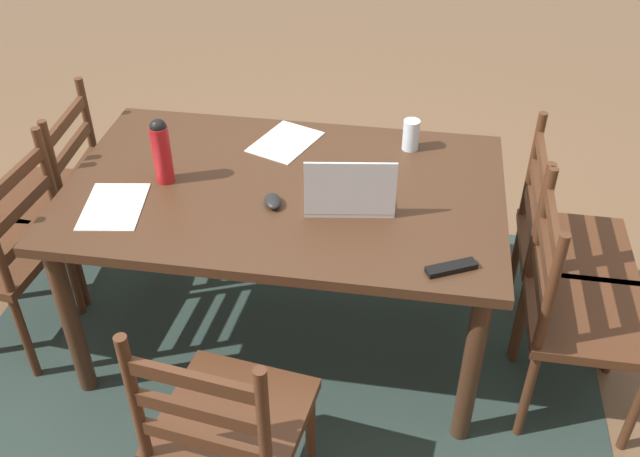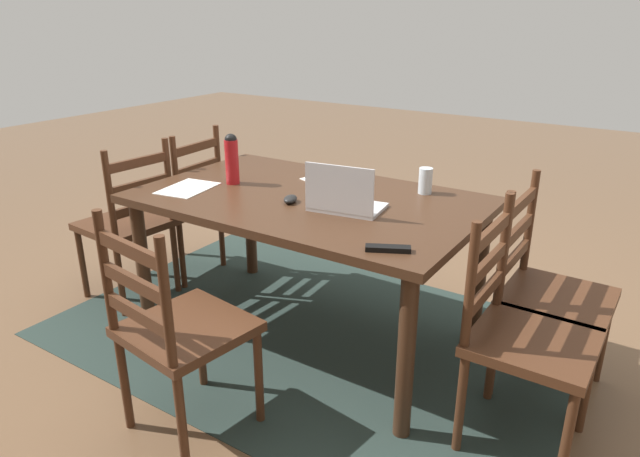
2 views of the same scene
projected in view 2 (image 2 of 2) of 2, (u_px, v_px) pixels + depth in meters
ground_plane at (309, 333)px, 3.04m from camera, size 14.00×14.00×0.00m
area_rug at (309, 333)px, 3.04m from camera, size 2.62×1.74×0.01m
dining_table at (308, 213)px, 2.80m from camera, size 1.65×1.02×0.77m
chair_right_near at (182, 205)px, 3.61m from camera, size 0.46×0.46×0.95m
chair_left_far at (522, 336)px, 2.15m from camera, size 0.44×0.44×0.95m
chair_far_head at (178, 330)px, 2.19m from camera, size 0.50×0.50×0.95m
chair_left_near at (548, 294)px, 2.47m from camera, size 0.45×0.45×0.95m
chair_right_far at (129, 224)px, 3.28m from camera, size 0.47×0.47×0.95m
laptop at (344, 199)px, 2.53m from camera, size 0.35×0.26×0.23m
water_bottle at (232, 158)px, 2.92m from camera, size 0.07×0.07×0.26m
drinking_glass at (425, 181)px, 2.79m from camera, size 0.07×0.07×0.13m
computer_mouse at (290, 199)px, 2.67m from camera, size 0.09×0.11×0.03m
tv_remote at (388, 249)px, 2.13m from camera, size 0.17×0.12×0.02m
paper_stack_left at (333, 179)px, 3.05m from camera, size 0.30×0.35×0.00m
paper_stack_right at (188, 188)px, 2.88m from camera, size 0.25×0.32×0.00m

